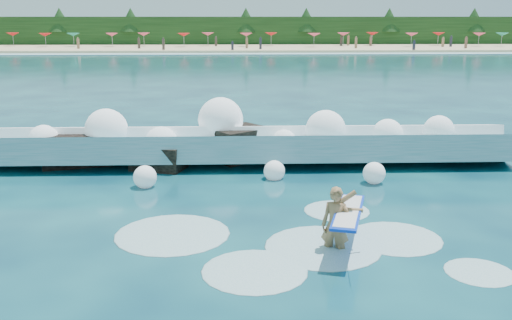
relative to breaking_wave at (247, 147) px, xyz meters
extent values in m
plane|color=#07243B|center=(-1.35, -6.45, -0.55)|extent=(200.00, 200.00, 0.00)
cube|color=tan|center=(-1.35, 71.55, -0.35)|extent=(140.00, 20.00, 0.40)
cube|color=silver|center=(-1.35, 60.55, -0.51)|extent=(140.00, 5.00, 0.08)
cube|color=black|center=(-1.35, 81.55, 1.95)|extent=(140.00, 4.00, 5.00)
cube|color=teal|center=(0.00, -0.16, -0.09)|extent=(18.43, 2.81, 1.54)
cube|color=white|center=(0.00, 0.64, 0.37)|extent=(18.43, 1.30, 0.72)
cube|color=black|center=(-6.00, 0.10, -0.12)|extent=(2.68, 2.28, 1.25)
cube|color=black|center=(-3.00, -0.70, -0.22)|extent=(2.05, 1.79, 0.96)
cube|color=black|center=(-0.30, 0.50, -0.08)|extent=(2.47, 2.40, 1.35)
imported|color=olive|center=(1.78, -7.95, 0.02)|extent=(0.74, 0.61, 1.75)
cube|color=#0B35C9|center=(2.06, -7.90, 0.32)|extent=(1.19, 2.45, 0.06)
cube|color=white|center=(2.06, -7.90, 0.34)|extent=(1.04, 2.23, 0.06)
cylinder|color=black|center=(1.96, -9.15, -0.10)|extent=(0.01, 0.91, 0.43)
sphere|color=white|center=(-7.06, -0.10, 0.35)|extent=(1.01, 1.01, 1.01)
sphere|color=white|center=(-4.95, 0.17, 0.62)|extent=(1.50, 1.50, 1.50)
sphere|color=white|center=(-2.99, -0.21, 0.24)|extent=(1.10, 1.10, 1.10)
sphere|color=white|center=(-0.95, 0.72, 0.85)|extent=(1.63, 1.63, 1.63)
sphere|color=white|center=(1.27, -0.37, 0.25)|extent=(0.88, 0.88, 0.88)
sphere|color=white|center=(2.76, -0.07, 0.60)|extent=(1.43, 1.43, 1.43)
sphere|color=white|center=(5.01, 0.07, 0.41)|extent=(1.09, 1.09, 1.09)
sphere|color=white|center=(6.76, -0.17, 0.58)|extent=(1.08, 1.08, 1.08)
sphere|color=white|center=(-3.17, -2.94, -0.24)|extent=(0.72, 0.72, 0.72)
sphere|color=white|center=(0.82, -2.16, -0.30)|extent=(0.69, 0.69, 0.69)
sphere|color=white|center=(3.88, -2.79, -0.23)|extent=(0.70, 0.70, 0.70)
ellipsoid|color=silver|center=(1.54, -7.76, -0.55)|extent=(2.66, 2.66, 0.13)
ellipsoid|color=silver|center=(-0.04, -8.96, -0.55)|extent=(2.20, 2.20, 0.11)
ellipsoid|color=silver|center=(3.30, -7.31, -0.55)|extent=(2.21, 2.21, 0.11)
ellipsoid|color=silver|center=(-1.94, -6.86, -0.55)|extent=(2.77, 2.77, 0.14)
ellipsoid|color=silver|center=(2.28, -5.32, -0.55)|extent=(1.76, 1.76, 0.09)
ellipsoid|color=silver|center=(4.53, -9.18, -0.55)|extent=(1.41, 1.41, 0.07)
cone|color=red|center=(-36.35, 75.84, 1.70)|extent=(2.00, 2.00, 0.50)
cone|color=red|center=(-30.25, 72.97, 1.70)|extent=(2.00, 2.00, 0.50)
cone|color=#14826A|center=(-25.96, 73.31, 1.70)|extent=(2.00, 2.00, 0.50)
cone|color=#E34261|center=(-19.91, 73.28, 1.70)|extent=(2.00, 2.00, 0.50)
cone|color=#E34261|center=(-15.10, 74.59, 1.70)|extent=(2.00, 2.00, 0.50)
cone|color=red|center=(-8.47, 72.22, 1.70)|extent=(2.00, 2.00, 0.50)
cone|color=#E34261|center=(-4.83, 75.17, 1.70)|extent=(2.00, 2.00, 0.50)
cone|color=#E34261|center=(1.36, 72.73, 1.70)|extent=(2.00, 2.00, 0.50)
cone|color=red|center=(5.46, 75.01, 1.70)|extent=(2.00, 2.00, 0.50)
cone|color=#E34261|center=(11.95, 71.08, 1.70)|extent=(2.00, 2.00, 0.50)
cone|color=#E34261|center=(17.13, 74.14, 1.70)|extent=(2.00, 2.00, 0.50)
cone|color=red|center=(22.26, 75.87, 1.70)|extent=(2.00, 2.00, 0.50)
cone|color=#E34261|center=(27.63, 71.94, 1.70)|extent=(2.00, 2.00, 0.50)
cone|color=red|center=(32.95, 74.81, 1.70)|extent=(2.00, 2.00, 0.50)
cone|color=#E34261|center=(38.62, 72.15, 1.70)|extent=(2.00, 2.00, 0.50)
cone|color=#14826A|center=(42.47, 72.42, 1.70)|extent=(2.00, 2.00, 0.50)
cube|color=#3F332D|center=(-15.22, 72.74, 0.61)|extent=(0.35, 0.22, 1.54)
cube|color=#8C664C|center=(-34.78, 75.14, 0.55)|extent=(0.35, 0.22, 1.41)
cube|color=brown|center=(32.22, 70.38, 0.62)|extent=(0.35, 0.22, 1.54)
cube|color=brown|center=(-9.89, 74.69, 0.58)|extent=(0.35, 0.22, 1.47)
cube|color=#8C664C|center=(-18.56, 70.78, 0.59)|extent=(0.35, 0.22, 1.49)
cube|color=#262633|center=(-10.40, 67.36, 0.54)|extent=(0.35, 0.22, 1.39)
cube|color=brown|center=(5.70, 75.24, 0.61)|extent=(0.35, 0.22, 1.54)
cube|color=#3F332D|center=(21.46, 73.24, 0.59)|extent=(0.35, 0.22, 1.48)
cube|color=#262633|center=(-20.19, 69.67, 0.62)|extent=(0.35, 0.22, 1.55)
cube|color=brown|center=(-0.06, 62.22, 0.29)|extent=(0.35, 0.22, 1.53)
cube|color=#3F332D|center=(-13.65, 64.36, 0.61)|extent=(0.35, 0.22, 1.53)
cube|color=#8C664C|center=(37.65, 62.76, 0.24)|extent=(0.35, 0.22, 1.43)
cube|color=brown|center=(42.14, 68.62, 0.53)|extent=(0.35, 0.22, 1.38)
cube|color=#3F332D|center=(41.29, 66.44, 0.63)|extent=(0.35, 0.22, 1.56)
cube|color=#8C664C|center=(-5.43, 61.63, 0.28)|extent=(0.35, 0.22, 1.51)
cube|color=#262633|center=(34.20, 66.19, 0.63)|extent=(0.35, 0.22, 1.57)
camera|label=1|loc=(-0.40, -19.68, 4.49)|focal=40.00mm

